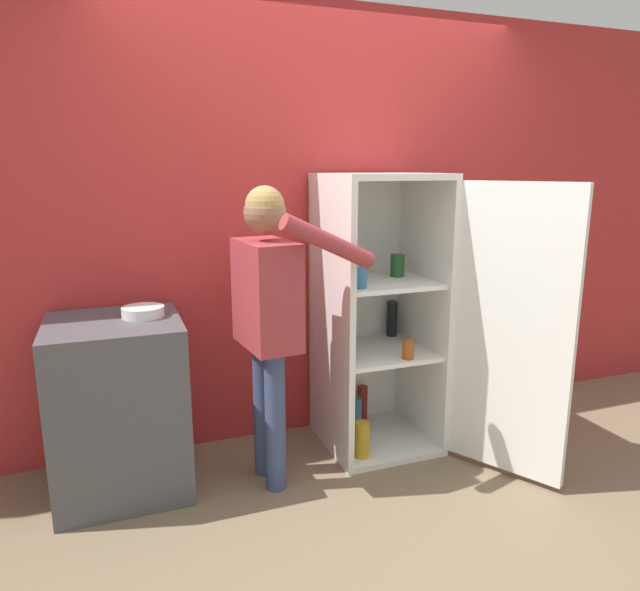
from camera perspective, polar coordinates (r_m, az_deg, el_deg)
ground_plane at (r=3.04m, az=6.83°, el=-19.81°), size 12.00×12.00×0.00m
wall_back at (r=3.48m, az=-0.03°, el=6.87°), size 7.00×0.06×2.55m
refrigerator at (r=3.30m, az=8.00°, el=-2.16°), size 0.97×1.18×1.60m
person at (r=2.84m, az=-5.18°, el=-0.58°), size 0.63×0.54×1.54m
counter at (r=3.11m, az=-19.44°, el=-10.37°), size 0.64×0.63×0.89m
bowl at (r=3.00m, az=-17.27°, el=-1.55°), size 0.21×0.21×0.05m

